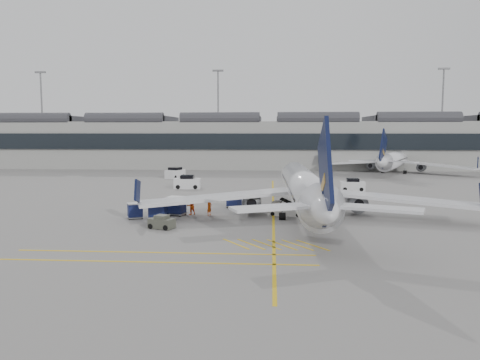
# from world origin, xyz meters

# --- Properties ---
(ground) EXTENTS (220.00, 220.00, 0.00)m
(ground) POSITION_xyz_m (0.00, 0.00, 0.00)
(ground) COLOR gray
(ground) RESTS_ON ground
(terminal) EXTENTS (200.00, 20.45, 12.40)m
(terminal) POSITION_xyz_m (0.00, 71.93, 6.14)
(terminal) COLOR #9E9E99
(terminal) RESTS_ON ground
(light_masts) EXTENTS (113.00, 0.60, 25.45)m
(light_masts) POSITION_xyz_m (-1.67, 86.00, 14.49)
(light_masts) COLOR slate
(light_masts) RESTS_ON ground
(apron_markings) EXTENTS (0.25, 60.00, 0.01)m
(apron_markings) POSITION_xyz_m (10.00, 10.00, 0.01)
(apron_markings) COLOR gold
(apron_markings) RESTS_ON ground
(airliner_main) EXTENTS (34.08, 37.25, 9.90)m
(airliner_main) POSITION_xyz_m (13.20, 5.07, 2.91)
(airliner_main) COLOR silver
(airliner_main) RESTS_ON ground
(airliner_far) EXTENTS (29.74, 32.84, 9.33)m
(airliner_far) POSITION_xyz_m (35.95, 57.82, 2.74)
(airliner_far) COLOR silver
(airliner_far) RESTS_ON ground
(belt_loader) EXTENTS (4.59, 2.32, 1.82)m
(belt_loader) POSITION_xyz_m (11.30, 5.92, 0.53)
(belt_loader) COLOR silver
(belt_loader) RESTS_ON ground
(baggage_cart_a) EXTENTS (1.91, 1.76, 1.62)m
(baggage_cart_a) POSITION_xyz_m (5.48, 10.34, 0.87)
(baggage_cart_a) COLOR gray
(baggage_cart_a) RESTS_ON ground
(baggage_cart_b) EXTENTS (1.89, 1.58, 1.91)m
(baggage_cart_b) POSITION_xyz_m (-1.64, 3.05, 1.02)
(baggage_cart_b) COLOR gray
(baggage_cart_b) RESTS_ON ground
(baggage_cart_c) EXTENTS (1.90, 1.77, 1.60)m
(baggage_cart_c) POSITION_xyz_m (-3.99, 2.95, 0.85)
(baggage_cart_c) COLOR gray
(baggage_cart_c) RESTS_ON ground
(baggage_cart_d) EXTENTS (2.22, 1.99, 1.98)m
(baggage_cart_d) POSITION_xyz_m (-0.23, 5.11, 1.06)
(baggage_cart_d) COLOR gray
(baggage_cart_d) RESTS_ON ground
(ramp_agent_a) EXTENTS (0.69, 0.75, 1.72)m
(ramp_agent_a) POSITION_xyz_m (3.27, 5.34, 0.86)
(ramp_agent_a) COLOR #E04F0B
(ramp_agent_a) RESTS_ON ground
(ramp_agent_b) EXTENTS (1.16, 1.09, 1.89)m
(ramp_agent_b) POSITION_xyz_m (1.28, 5.56, 0.95)
(ramp_agent_b) COLOR #F7500D
(ramp_agent_b) RESTS_ON ground
(pushback_tug) EXTENTS (2.54, 2.01, 1.24)m
(pushback_tug) POSITION_xyz_m (-0.17, -1.61, 0.55)
(pushback_tug) COLOR #494B40
(pushback_tug) RESTS_ON ground
(safety_cone_nose) EXTENTS (0.32, 0.32, 0.44)m
(safety_cone_nose) POSITION_xyz_m (8.83, 21.27, 0.22)
(safety_cone_nose) COLOR #F24C0A
(safety_cone_nose) RESTS_ON ground
(safety_cone_engine) EXTENTS (0.39, 0.39, 0.54)m
(safety_cone_engine) POSITION_xyz_m (14.18, 6.70, 0.27)
(safety_cone_engine) COLOR #F24C0A
(safety_cone_engine) RESTS_ON ground
(service_van_left) EXTENTS (4.08, 2.18, 2.05)m
(service_van_left) POSITION_xyz_m (-3.20, 28.06, 0.92)
(service_van_left) COLOR silver
(service_van_left) RESTS_ON ground
(service_van_mid) EXTENTS (3.40, 4.48, 2.06)m
(service_van_mid) POSITION_xyz_m (-8.37, 43.71, 0.92)
(service_van_mid) COLOR silver
(service_van_mid) RESTS_ON ground
(service_van_right) EXTENTS (3.62, 1.91, 1.83)m
(service_van_right) POSITION_xyz_m (21.81, 27.06, 0.82)
(service_van_right) COLOR silver
(service_van_right) RESTS_ON ground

